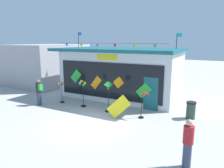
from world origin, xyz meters
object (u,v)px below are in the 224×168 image
(person_near_camera, at_px, (39,92))
(display_kite_on_ground, at_px, (119,107))
(wind_spinner_far_left, at_px, (61,89))
(wind_spinner_center_left, at_px, (108,89))
(wind_spinner_center_right, at_px, (145,98))
(trash_bin, at_px, (191,110))
(kite_shop_building, at_px, (121,72))
(wind_spinner_left, at_px, (83,89))
(person_mid_plaza, at_px, (188,143))

(person_near_camera, bearing_deg, display_kite_on_ground, 91.97)
(wind_spinner_far_left, distance_m, wind_spinner_center_left, 3.71)
(wind_spinner_far_left, relative_size, wind_spinner_center_right, 1.03)
(wind_spinner_far_left, relative_size, trash_bin, 1.64)
(wind_spinner_center_right, distance_m, trash_bin, 2.57)
(kite_shop_building, xyz_separation_m, display_kite_on_ground, (1.90, -4.27, -1.17))
(wind_spinner_left, xyz_separation_m, display_kite_on_ground, (2.90, -0.78, -0.51))
(trash_bin, distance_m, display_kite_on_ground, 3.89)
(wind_spinner_far_left, bearing_deg, wind_spinner_center_right, -1.99)
(wind_spinner_far_left, xyz_separation_m, display_kite_on_ground, (4.71, -0.84, -0.30))
(wind_spinner_center_right, relative_size, trash_bin, 1.60)
(wind_spinner_far_left, xyz_separation_m, wind_spinner_center_left, (3.68, -0.13, 0.43))
(wind_spinner_far_left, relative_size, wind_spinner_left, 0.88)
(wind_spinner_left, height_order, trash_bin, wind_spinner_left)
(wind_spinner_far_left, xyz_separation_m, person_near_camera, (-0.92, -1.09, -0.07))
(wind_spinner_center_right, bearing_deg, trash_bin, 28.36)
(kite_shop_building, height_order, wind_spinner_left, kite_shop_building)
(wind_spinner_left, xyz_separation_m, wind_spinner_center_left, (1.88, -0.07, 0.22))
(wind_spinner_left, height_order, person_near_camera, wind_spinner_left)
(wind_spinner_center_left, relative_size, trash_bin, 1.95)
(person_mid_plaza, distance_m, trash_bin, 4.80)
(person_mid_plaza, height_order, trash_bin, person_mid_plaza)
(wind_spinner_far_left, bearing_deg, person_mid_plaza, -23.59)
(kite_shop_building, xyz_separation_m, wind_spinner_far_left, (-2.81, -3.43, -0.87))
(wind_spinner_center_right, height_order, trash_bin, wind_spinner_center_right)
(wind_spinner_left, height_order, wind_spinner_center_left, wind_spinner_center_left)
(kite_shop_building, distance_m, wind_spinner_left, 3.69)
(wind_spinner_left, bearing_deg, person_near_camera, -159.32)
(wind_spinner_center_left, bearing_deg, kite_shop_building, 103.74)
(display_kite_on_ground, bearing_deg, wind_spinner_center_right, 26.93)
(wind_spinner_far_left, relative_size, display_kite_on_ground, 1.25)
(person_mid_plaza, bearing_deg, person_near_camera, 85.05)
(wind_spinner_far_left, height_order, wind_spinner_center_right, wind_spinner_far_left)
(wind_spinner_center_right, bearing_deg, kite_shop_building, 130.81)
(wind_spinner_far_left, xyz_separation_m, wind_spinner_center_right, (5.96, -0.21, 0.16))
(wind_spinner_left, xyz_separation_m, person_near_camera, (-2.73, -1.03, -0.28))
(person_near_camera, relative_size, trash_bin, 1.80)
(wind_spinner_far_left, height_order, display_kite_on_ground, wind_spinner_far_left)
(wind_spinner_center_right, bearing_deg, person_mid_plaza, -52.89)
(person_mid_plaza, bearing_deg, kite_shop_building, 49.77)
(wind_spinner_center_right, height_order, person_near_camera, person_near_camera)
(wind_spinner_center_right, xyz_separation_m, display_kite_on_ground, (-1.25, -0.63, -0.46))
(wind_spinner_left, relative_size, trash_bin, 1.87)
(kite_shop_building, distance_m, wind_spinner_center_right, 4.86)
(wind_spinner_center_left, bearing_deg, wind_spinner_far_left, 178.03)
(wind_spinner_center_left, height_order, person_near_camera, wind_spinner_center_left)
(person_near_camera, bearing_deg, wind_spinner_far_left, 139.17)
(person_mid_plaza, bearing_deg, wind_spinner_center_left, 64.45)
(trash_bin, bearing_deg, kite_shop_building, 155.23)
(person_near_camera, xyz_separation_m, display_kite_on_ground, (5.63, 0.25, -0.23))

